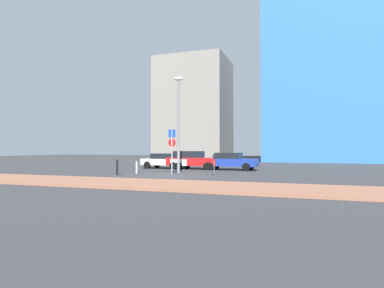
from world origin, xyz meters
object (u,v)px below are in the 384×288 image
object	(u,v)px
traffic_bollard_mid	(117,167)
parking_sign_post	(172,146)
parked_car_blue	(230,161)
parked_car_white	(167,160)
street_lamp	(179,116)
traffic_bollard_near	(137,167)
parking_meter	(214,162)
parked_car_red	(192,160)

from	to	relation	value
traffic_bollard_mid	parking_sign_post	bearing A→B (deg)	28.61
parked_car_blue	parked_car_white	bearing A→B (deg)	179.17
parked_car_blue	parking_sign_post	xyz separation A→B (m)	(-2.77, -6.04, 1.24)
parked_car_blue	street_lamp	world-z (taller)	street_lamp
parked_car_white	traffic_bollard_near	bearing A→B (deg)	-87.41
parked_car_white	street_lamp	bearing A→B (deg)	-57.85
parked_car_blue	traffic_bollard_mid	size ratio (longest dim) A/B	4.32
parked_car_blue	parking_meter	world-z (taller)	parked_car_blue
street_lamp	parking_sign_post	bearing A→B (deg)	-88.43
parking_meter	traffic_bollard_near	bearing A→B (deg)	175.80
parked_car_red	traffic_bollard_mid	bearing A→B (deg)	-108.61
traffic_bollard_near	traffic_bollard_mid	bearing A→B (deg)	-106.36
parked_car_red	parked_car_blue	world-z (taller)	parked_car_red
street_lamp	traffic_bollard_near	bearing A→B (deg)	-153.06
parking_meter	traffic_bollard_mid	bearing A→B (deg)	-168.37
parked_car_red	traffic_bollard_mid	distance (m)	8.30
parked_car_blue	parking_meter	size ratio (longest dim) A/B	3.25
parked_car_blue	street_lamp	xyz separation A→B (m)	(-2.81, -4.68, 3.43)
parked_car_blue	street_lamp	size ratio (longest dim) A/B	0.65
traffic_bollard_near	parked_car_blue	bearing A→B (deg)	47.65
parking_sign_post	parking_meter	distance (m)	3.39
traffic_bollard_mid	parked_car_blue	bearing A→B (deg)	52.32
parking_meter	street_lamp	bearing A→B (deg)	150.52
parked_car_red	parking_meter	bearing A→B (deg)	-59.76
street_lamp	parked_car_blue	bearing A→B (deg)	59.04
parked_car_blue	traffic_bollard_mid	bearing A→B (deg)	-127.68
parking_meter	traffic_bollard_near	size ratio (longest dim) A/B	1.61
parked_car_blue	traffic_bollard_near	xyz separation A→B (m)	(-5.53, -6.07, -0.31)
parking_sign_post	street_lamp	world-z (taller)	street_lamp
parking_meter	parking_sign_post	bearing A→B (deg)	171.81
traffic_bollard_near	traffic_bollard_mid	size ratio (longest dim) A/B	0.83
traffic_bollard_near	parking_meter	bearing A→B (deg)	-4.20
parked_car_white	parked_car_red	bearing A→B (deg)	-1.32
parking_meter	parked_car_red	bearing A→B (deg)	120.24
street_lamp	traffic_bollard_near	distance (m)	4.83
parked_car_red	traffic_bollard_mid	world-z (taller)	parked_car_red
parking_meter	street_lamp	world-z (taller)	street_lamp
traffic_bollard_near	traffic_bollard_mid	distance (m)	1.84
parked_car_red	parking_sign_post	size ratio (longest dim) A/B	1.42
street_lamp	traffic_bollard_near	size ratio (longest dim) A/B	8.08
parked_car_red	parked_car_white	bearing A→B (deg)	178.68
parking_sign_post	parking_meter	bearing A→B (deg)	-8.19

